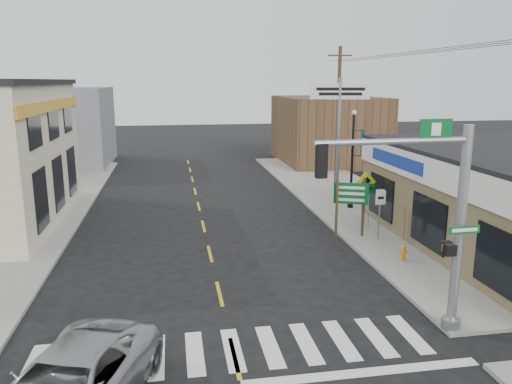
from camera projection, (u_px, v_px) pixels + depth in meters
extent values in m
plane|color=black|center=(235.00, 358.00, 12.80)|extent=(140.00, 140.00, 0.00)
cube|color=gray|center=(370.00, 212.00, 26.77)|extent=(6.00, 38.00, 0.13)
cube|color=gray|center=(13.00, 228.00, 23.81)|extent=(6.00, 38.00, 0.13)
cube|color=gold|center=(210.00, 254.00, 20.50)|extent=(0.12, 56.00, 0.01)
cube|color=silver|center=(233.00, 349.00, 13.19)|extent=(11.00, 2.20, 0.01)
cube|color=brown|center=(328.00, 130.00, 43.02)|extent=(8.00, 10.00, 5.60)
cube|color=slate|center=(53.00, 127.00, 41.07)|extent=(9.00, 10.00, 6.40)
cylinder|color=gray|center=(459.00, 231.00, 13.48)|extent=(0.27, 0.27, 5.72)
cylinder|color=gray|center=(392.00, 141.00, 12.59)|extent=(4.19, 0.15, 0.15)
cube|color=black|center=(319.00, 160.00, 12.38)|extent=(0.27, 0.21, 0.86)
cube|color=#094F20|center=(464.00, 230.00, 13.25)|extent=(0.91, 0.04, 0.21)
cube|color=#094F20|center=(435.00, 129.00, 12.72)|extent=(0.91, 0.05, 0.52)
cube|color=black|center=(450.00, 250.00, 13.51)|extent=(0.30, 0.25, 0.30)
cube|color=#473921|center=(337.00, 208.00, 21.96)|extent=(0.09, 0.09, 2.65)
cube|color=#473921|center=(363.00, 207.00, 22.16)|extent=(0.09, 0.09, 2.65)
cube|color=#0E4F2D|center=(351.00, 193.00, 21.86)|extent=(1.52, 0.05, 0.95)
cylinder|color=orange|center=(403.00, 254.00, 19.30)|extent=(0.18, 0.18, 0.51)
sphere|color=orange|center=(404.00, 247.00, 19.24)|extent=(0.20, 0.20, 0.20)
cylinder|color=gray|center=(365.00, 200.00, 24.05)|extent=(0.06, 0.06, 2.38)
cube|color=#DFEE16|center=(366.00, 182.00, 23.82)|extent=(1.01, 0.03, 1.01)
cylinder|color=black|center=(352.00, 161.00, 26.92)|extent=(0.14, 0.14, 5.12)
sphere|color=silver|center=(354.00, 113.00, 26.35)|extent=(0.28, 0.28, 0.28)
cube|color=#12504D|center=(362.00, 143.00, 26.79)|extent=(0.02, 0.54, 1.38)
cylinder|color=gray|center=(338.00, 141.00, 28.17)|extent=(0.21, 0.21, 6.99)
cube|color=silver|center=(340.00, 91.00, 27.57)|extent=(3.29, 0.18, 0.87)
cylinder|color=black|center=(446.00, 215.00, 20.46)|extent=(0.18, 0.18, 2.90)
ellipsoid|color=#1E3D18|center=(486.00, 247.00, 19.27)|extent=(1.43, 1.43, 1.08)
ellipsoid|color=black|center=(430.00, 221.00, 23.38)|extent=(1.05, 1.05, 0.79)
cylinder|color=#42251C|center=(338.00, 117.00, 32.82)|extent=(0.23, 0.23, 8.99)
cube|color=#42251C|center=(340.00, 55.00, 31.96)|extent=(1.56, 0.10, 0.10)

